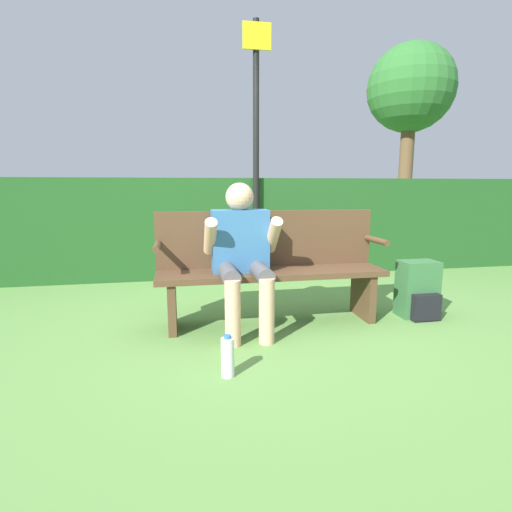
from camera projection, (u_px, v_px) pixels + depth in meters
name	position (u px, v px, depth m)	size (l,w,h in m)	color
ground_plane	(272.00, 323.00, 3.25)	(40.00, 40.00, 0.00)	#5B8942
hedge_back	(238.00, 227.00, 4.94)	(12.00, 0.39, 1.19)	#1E4C1E
park_bench	(270.00, 265.00, 3.23)	(1.82, 0.41, 0.90)	#513823
person_seated	(242.00, 249.00, 3.03)	(0.57, 0.61, 1.12)	#336699
backpack	(418.00, 291.00, 3.37)	(0.31, 0.28, 0.48)	#336638
water_bottle	(228.00, 357.00, 2.32)	(0.08, 0.08, 0.25)	white
signpost	(256.00, 140.00, 4.55)	(0.31, 0.09, 2.89)	black
parked_car	(60.00, 200.00, 15.42)	(1.99, 4.03, 1.17)	maroon
tree	(411.00, 91.00, 8.74)	(1.88, 1.88, 4.15)	brown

